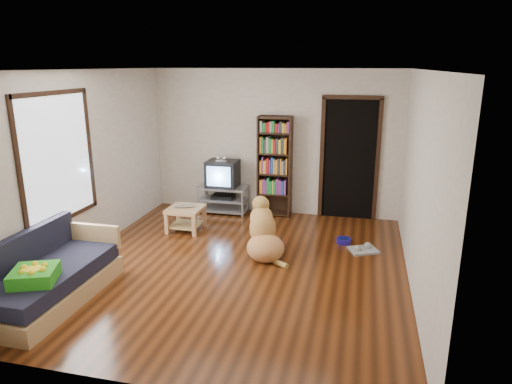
% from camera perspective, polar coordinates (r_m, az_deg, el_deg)
% --- Properties ---
extents(ground, '(5.00, 5.00, 0.00)m').
position_cam_1_polar(ground, '(6.31, -2.38, -9.29)').
color(ground, '#5B290F').
rests_on(ground, ground).
extents(ceiling, '(5.00, 5.00, 0.00)m').
position_cam_1_polar(ceiling, '(5.73, -2.69, 15.02)').
color(ceiling, white).
rests_on(ceiling, ground).
extents(wall_back, '(4.50, 0.00, 4.50)m').
position_cam_1_polar(wall_back, '(8.27, 2.26, 6.16)').
color(wall_back, beige).
rests_on(wall_back, ground).
extents(wall_front, '(4.50, 0.00, 4.50)m').
position_cam_1_polar(wall_front, '(3.66, -13.40, -6.64)').
color(wall_front, beige).
rests_on(wall_front, ground).
extents(wall_left, '(0.00, 5.00, 5.00)m').
position_cam_1_polar(wall_left, '(6.84, -20.99, 3.13)').
color(wall_left, beige).
rests_on(wall_left, ground).
extents(wall_right, '(0.00, 5.00, 5.00)m').
position_cam_1_polar(wall_right, '(5.71, 19.76, 0.91)').
color(wall_right, beige).
rests_on(wall_right, ground).
extents(green_cushion, '(0.58, 0.58, 0.15)m').
position_cam_1_polar(green_cushion, '(5.48, -25.96, -9.34)').
color(green_cushion, green).
rests_on(green_cushion, sofa).
extents(laptop, '(0.40, 0.33, 0.03)m').
position_cam_1_polar(laptop, '(7.54, -8.92, -1.89)').
color(laptop, silver).
rests_on(laptop, coffee_table).
extents(dog_bowl, '(0.22, 0.22, 0.08)m').
position_cam_1_polar(dog_bowl, '(7.20, 10.90, -5.99)').
color(dog_bowl, '#201593').
rests_on(dog_bowl, ground).
extents(grey_rag, '(0.50, 0.46, 0.03)m').
position_cam_1_polar(grey_rag, '(6.98, 13.26, -7.08)').
color(grey_rag, '#A2A2A2').
rests_on(grey_rag, ground).
extents(window, '(0.03, 1.46, 1.70)m').
position_cam_1_polar(window, '(6.40, -23.52, 3.89)').
color(window, white).
rests_on(window, wall_left).
extents(doorway, '(1.03, 0.05, 2.19)m').
position_cam_1_polar(doorway, '(8.13, 11.61, 4.40)').
color(doorway, black).
rests_on(doorway, wall_back).
extents(tv_stand, '(0.90, 0.45, 0.50)m').
position_cam_1_polar(tv_stand, '(8.48, -4.12, -0.77)').
color(tv_stand, '#99999E').
rests_on(tv_stand, ground).
extents(crt_tv, '(0.55, 0.52, 0.58)m').
position_cam_1_polar(crt_tv, '(8.38, -4.14, 2.38)').
color(crt_tv, black).
rests_on(crt_tv, tv_stand).
extents(bookshelf, '(0.60, 0.30, 1.80)m').
position_cam_1_polar(bookshelf, '(8.16, 2.36, 3.90)').
color(bookshelf, black).
rests_on(bookshelf, ground).
extents(sofa, '(0.80, 1.80, 0.80)m').
position_cam_1_polar(sofa, '(5.89, -24.47, -9.90)').
color(sofa, tan).
rests_on(sofa, ground).
extents(coffee_table, '(0.55, 0.55, 0.40)m').
position_cam_1_polar(coffee_table, '(7.61, -8.79, -2.78)').
color(coffee_table, tan).
rests_on(coffee_table, ground).
extents(dog, '(0.74, 0.95, 0.85)m').
position_cam_1_polar(dog, '(6.57, 0.96, -5.32)').
color(dog, tan).
rests_on(dog, ground).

